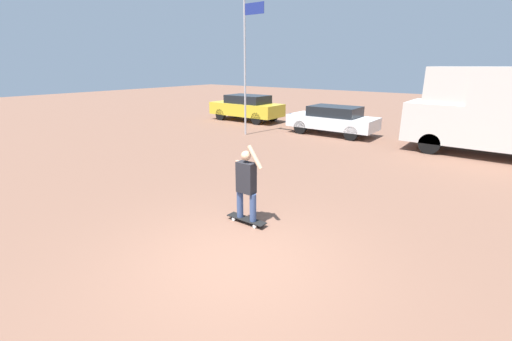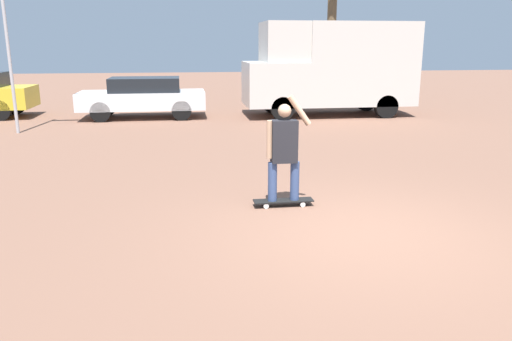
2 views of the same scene
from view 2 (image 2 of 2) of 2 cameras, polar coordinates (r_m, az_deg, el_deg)
ground_plane at (r=6.93m, az=11.89°, el=-6.99°), size 80.00×80.00×0.00m
skateboard at (r=7.86m, az=3.14°, el=-3.51°), size 0.94×0.23×0.10m
person_skateboarder at (r=7.64m, az=3.22°, el=2.66°), size 0.68×0.22×1.65m
camper_van at (r=18.07m, az=8.70°, el=11.73°), size 5.86×2.23×3.21m
parked_car_white at (r=17.64m, az=-12.76°, el=8.26°), size 4.22×1.74×1.37m
flagpole at (r=15.66m, az=-26.61°, el=16.59°), size 1.14×0.12×6.09m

